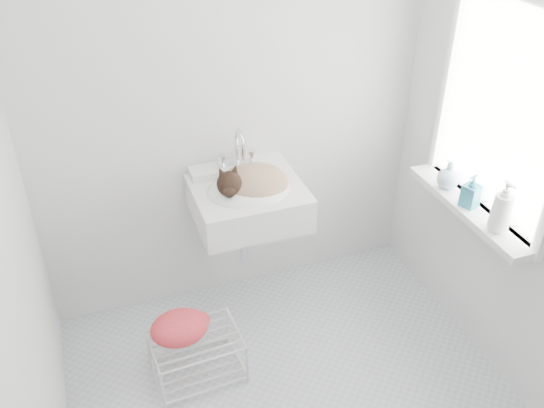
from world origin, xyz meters
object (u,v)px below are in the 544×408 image
object	(u,v)px
wire_rack	(197,354)
bottle_a	(497,230)
cat	(251,182)
bottle_b	(468,206)
bottle_c	(446,187)
sink	(248,187)

from	to	relation	value
wire_rack	bottle_a	size ratio (longest dim) A/B	1.97
cat	bottle_b	xyz separation A→B (m)	(0.98, -0.53, -0.04)
bottle_b	bottle_c	size ratio (longest dim) A/B	1.15
sink	wire_rack	xyz separation A→B (m)	(-0.43, -0.40, -0.70)
sink	bottle_a	xyz separation A→B (m)	(1.00, -0.77, 0.00)
cat	wire_rack	xyz separation A→B (m)	(-0.44, -0.39, -0.74)
bottle_c	sink	bearing A→B (deg)	160.52
bottle_a	bottle_c	xyz separation A→B (m)	(0.00, 0.42, 0.00)
wire_rack	bottle_a	xyz separation A→B (m)	(1.42, -0.36, 0.70)
sink	bottle_b	world-z (taller)	sink
cat	bottle_a	bearing A→B (deg)	-33.87
cat	bottle_a	distance (m)	1.24
sink	bottle_c	size ratio (longest dim) A/B	3.87
wire_rack	bottle_b	bearing A→B (deg)	-5.65
wire_rack	bottle_b	world-z (taller)	bottle_b
sink	wire_rack	world-z (taller)	sink
bottle_b	bottle_c	world-z (taller)	bottle_b
bottle_a	bottle_c	size ratio (longest dim) A/B	1.47
bottle_a	bottle_b	world-z (taller)	bottle_a
sink	wire_rack	bearing A→B (deg)	-136.47
wire_rack	bottle_c	size ratio (longest dim) A/B	2.90
bottle_c	wire_rack	bearing A→B (deg)	-177.93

